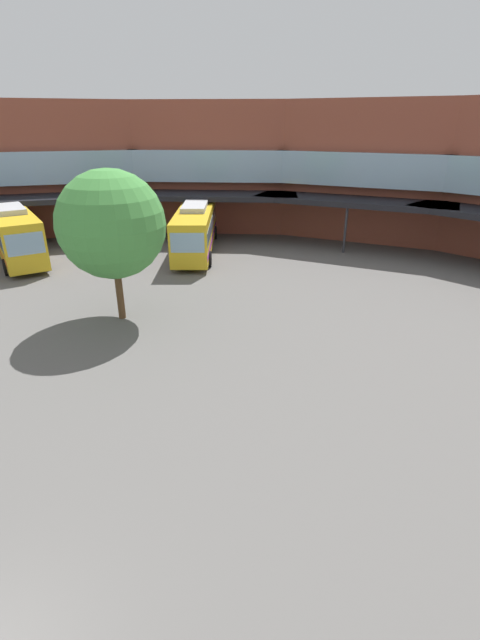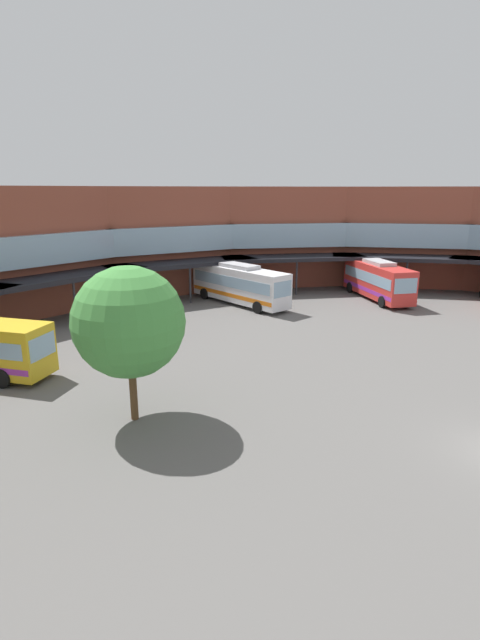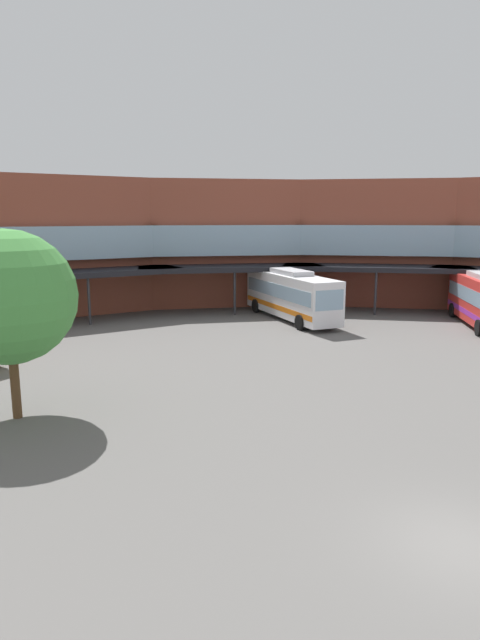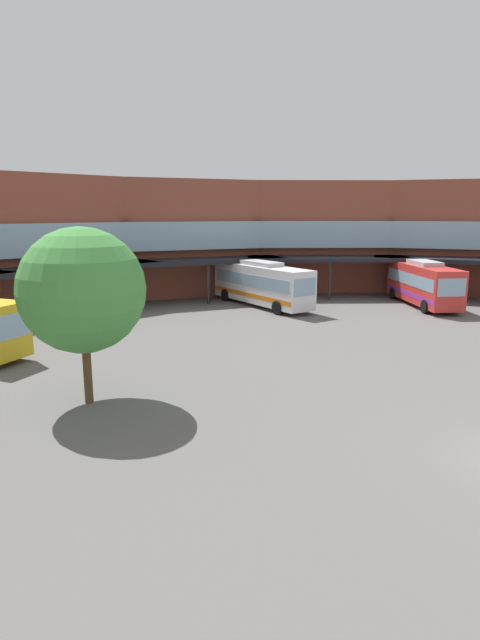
# 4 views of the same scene
# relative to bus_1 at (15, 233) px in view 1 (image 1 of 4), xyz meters

# --- Properties ---
(station_building) EXTENTS (84.54, 44.89, 11.02)m
(station_building) POSITION_rel_bus_1_xyz_m (21.55, 3.61, 3.58)
(station_building) COLOR brown
(station_building) RESTS_ON ground
(bus_1) EXTENTS (10.30, 8.01, 3.87)m
(bus_1) POSITION_rel_bus_1_xyz_m (0.00, 0.00, 0.00)
(bus_1) COLOR gold
(bus_1) RESTS_ON ground
(bus_4) EXTENTS (7.19, 11.85, 3.68)m
(bus_4) POSITION_rel_bus_1_xyz_m (10.91, 7.32, -0.10)
(bus_4) COLOR gold
(bus_4) RESTS_ON ground
(plaza_tree) EXTENTS (5.21, 5.21, 7.47)m
(plaza_tree) POSITION_rel_bus_1_xyz_m (13.73, -5.58, 2.90)
(plaza_tree) COLOR brown
(plaza_tree) RESTS_ON ground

